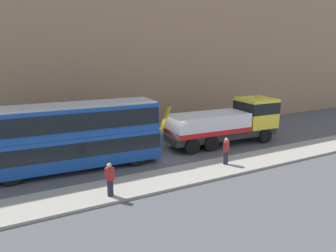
{
  "coord_description": "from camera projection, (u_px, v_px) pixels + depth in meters",
  "views": [
    {
      "loc": [
        -9.87,
        -19.22,
        7.21
      ],
      "look_at": [
        0.49,
        0.03,
        2.0
      ],
      "focal_mm": 34.4,
      "sensor_mm": 36.0,
      "label": 1
    }
  ],
  "objects": [
    {
      "name": "pedestrian_bystander",
      "position": [
        226.0,
        151.0,
        20.15
      ],
      "size": [
        0.48,
        0.43,
        1.71
      ],
      "rotation": [
        0.0,
        0.0,
        2.12
      ],
      "color": "#232333",
      "rests_on": "near_kerb"
    },
    {
      "name": "ground_plane",
      "position": [
        162.0,
        154.0,
        22.69
      ],
      "size": [
        120.0,
        120.0,
        0.0
      ],
      "primitive_type": "plane",
      "color": "#4C4C51"
    },
    {
      "name": "double_decker_bus",
      "position": [
        69.0,
        135.0,
        19.31
      ],
      "size": [
        11.14,
        3.12,
        4.06
      ],
      "rotation": [
        0.0,
        0.0,
        -0.05
      ],
      "color": "#19479E",
      "rests_on": "ground_plane"
    },
    {
      "name": "near_kerb",
      "position": [
        194.0,
        173.0,
        19.07
      ],
      "size": [
        60.0,
        2.8,
        0.15
      ],
      "primitive_type": "cube",
      "color": "gray",
      "rests_on": "ground_plane"
    },
    {
      "name": "recovery_tow_truck",
      "position": [
        228.0,
        122.0,
        24.93
      ],
      "size": [
        10.2,
        3.1,
        3.67
      ],
      "rotation": [
        0.0,
        0.0,
        -0.05
      ],
      "color": "#2D2D2D",
      "rests_on": "ground_plane"
    },
    {
      "name": "building_facade",
      "position": [
        124.0,
        39.0,
        26.66
      ],
      "size": [
        60.0,
        1.5,
        16.0
      ],
      "color": "#9E7A5B",
      "rests_on": "ground_plane"
    },
    {
      "name": "pedestrian_onlooker",
      "position": [
        110.0,
        180.0,
        15.75
      ],
      "size": [
        0.46,
        0.47,
        1.71
      ],
      "rotation": [
        0.0,
        0.0,
        0.74
      ],
      "color": "#232333",
      "rests_on": "near_kerb"
    }
  ]
}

